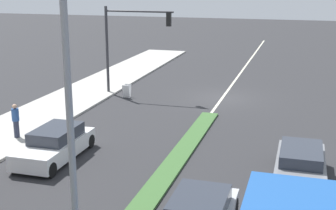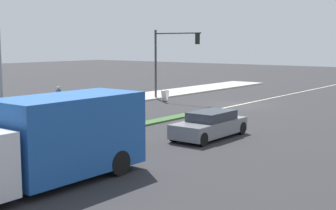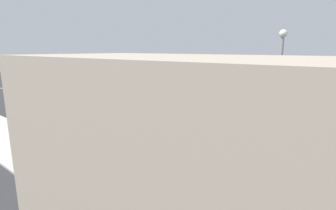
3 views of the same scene
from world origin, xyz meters
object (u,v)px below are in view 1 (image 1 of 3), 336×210
at_px(street_lamp, 69,104).
at_px(pedestrian, 16,120).
at_px(suv_grey, 300,166).
at_px(warning_aframe_sign, 127,91).
at_px(van_white, 55,145).
at_px(traffic_signal_main, 127,35).

distance_m(street_lamp, pedestrian, 12.93).
height_order(pedestrian, suv_grey, pedestrian).
relative_size(pedestrian, warning_aframe_sign, 1.94).
distance_m(street_lamp, suv_grey, 10.44).
xyz_separation_m(pedestrian, warning_aframe_sign, (-2.07, -9.10, -0.55)).
xyz_separation_m(street_lamp, van_white, (5.00, -7.73, -4.14)).
height_order(traffic_signal_main, street_lamp, street_lamp).
height_order(street_lamp, pedestrian, street_lamp).
xyz_separation_m(traffic_signal_main, van_white, (-1.12, 11.57, -3.26)).
bearing_deg(street_lamp, pedestrian, -49.66).
relative_size(traffic_signal_main, suv_grey, 1.27).
distance_m(street_lamp, van_white, 10.10).
bearing_deg(suv_grey, warning_aframe_sign, -43.41).
bearing_deg(pedestrian, traffic_signal_main, -100.74).
relative_size(warning_aframe_sign, suv_grey, 0.19).
relative_size(traffic_signal_main, van_white, 1.32).
height_order(pedestrian, warning_aframe_sign, pedestrian).
bearing_deg(warning_aframe_sign, traffic_signal_main, -76.37).
xyz_separation_m(traffic_signal_main, warning_aframe_sign, (-0.19, 0.79, -3.47)).
bearing_deg(van_white, pedestrian, -29.32).
distance_m(traffic_signal_main, warning_aframe_sign, 3.57).
bearing_deg(pedestrian, warning_aframe_sign, -102.78).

